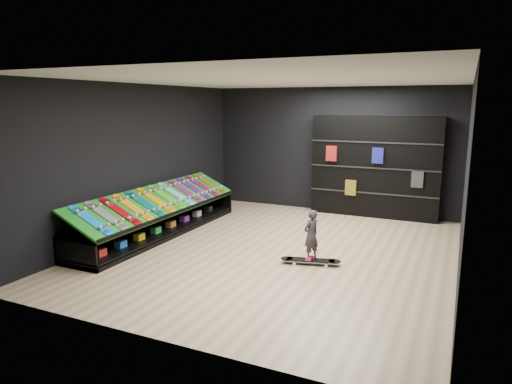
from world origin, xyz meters
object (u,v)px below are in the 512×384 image
at_px(back_shelving, 375,167).
at_px(child, 311,245).
at_px(display_rack, 160,222).
at_px(floor_skateboard, 310,262).

height_order(back_shelving, child, back_shelving).
distance_m(display_rack, back_shelving, 5.01).
bearing_deg(child, floor_skateboard, 180.00).
bearing_deg(floor_skateboard, display_rack, 157.75).
distance_m(back_shelving, floor_skateboard, 3.94).
relative_size(display_rack, child, 8.94).
distance_m(back_shelving, child, 3.87).
bearing_deg(back_shelving, child, -94.55).
xyz_separation_m(display_rack, child, (3.34, -0.45, 0.09)).
distance_m(display_rack, floor_skateboard, 3.37).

